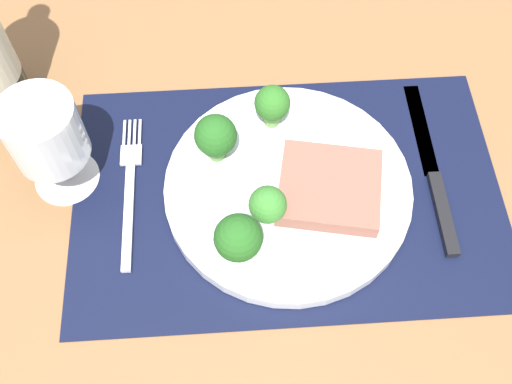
{
  "coord_description": "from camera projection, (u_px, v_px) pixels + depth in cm",
  "views": [
    {
      "loc": [
        -5.58,
        -32.89,
        58.72
      ],
      "look_at": [
        -3.54,
        -0.69,
        1.9
      ],
      "focal_mm": 42.62,
      "sensor_mm": 36.0,
      "label": 1
    }
  ],
  "objects": [
    {
      "name": "ground_plane",
      "position": [
        287.0,
        200.0,
        0.69
      ],
      "size": [
        140.0,
        110.0,
        3.0
      ],
      "primitive_type": "cube",
      "color": "brown"
    },
    {
      "name": "wine_glass",
      "position": [
        46.0,
        137.0,
        0.61
      ],
      "size": [
        7.86,
        7.86,
        12.56
      ],
      "color": "silver",
      "rests_on": "ground_plane"
    },
    {
      "name": "placemat",
      "position": [
        287.0,
        193.0,
        0.67
      ],
      "size": [
        47.35,
        30.57,
        0.3
      ],
      "primitive_type": "cube",
      "color": "black",
      "rests_on": "ground_plane"
    },
    {
      "name": "broccoli_back_left",
      "position": [
        272.0,
        104.0,
        0.67
      ],
      "size": [
        4.02,
        4.02,
        5.57
      ],
      "color": "#6B994C",
      "rests_on": "plate"
    },
    {
      "name": "fork",
      "position": [
        130.0,
        188.0,
        0.67
      ],
      "size": [
        2.4,
        19.2,
        0.5
      ],
      "rotation": [
        0.0,
        0.0,
        -0.05
      ],
      "color": "silver",
      "rests_on": "placemat"
    },
    {
      "name": "steak",
      "position": [
        329.0,
        187.0,
        0.64
      ],
      "size": [
        12.33,
        11.61,
        2.02
      ],
      "primitive_type": "cube",
      "rotation": [
        0.0,
        0.0,
        -0.2
      ],
      "color": "#8C5647",
      "rests_on": "plate"
    },
    {
      "name": "plate",
      "position": [
        288.0,
        188.0,
        0.66
      ],
      "size": [
        26.99,
        26.99,
        1.6
      ],
      "primitive_type": "cylinder",
      "color": "silver",
      "rests_on": "placemat"
    },
    {
      "name": "broccoli_near_fork",
      "position": [
        238.0,
        238.0,
        0.59
      ],
      "size": [
        4.83,
        4.83,
        6.02
      ],
      "color": "#5B8942",
      "rests_on": "plate"
    },
    {
      "name": "broccoli_center",
      "position": [
        216.0,
        136.0,
        0.64
      ],
      "size": [
        4.61,
        4.61,
        6.15
      ],
      "color": "#5B8942",
      "rests_on": "plate"
    },
    {
      "name": "knife",
      "position": [
        434.0,
        178.0,
        0.68
      ],
      "size": [
        1.8,
        23.0,
        0.8
      ],
      "rotation": [
        0.0,
        0.0,
        -0.02
      ],
      "color": "black",
      "rests_on": "placemat"
    },
    {
      "name": "broccoli_near_steak",
      "position": [
        268.0,
        205.0,
        0.61
      ],
      "size": [
        3.92,
        3.92,
        4.99
      ],
      "color": "#6B994C",
      "rests_on": "plate"
    }
  ]
}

